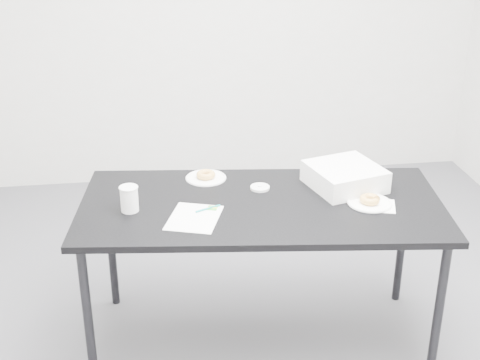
{
  "coord_description": "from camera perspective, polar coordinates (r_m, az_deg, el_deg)",
  "views": [
    {
      "loc": [
        -0.5,
        -2.86,
        2.15
      ],
      "look_at": [
        -0.08,
        0.02,
        0.84
      ],
      "focal_mm": 50.0,
      "sensor_mm": 36.0,
      "label": 1
    }
  ],
  "objects": [
    {
      "name": "floor",
      "position": [
        3.61,
        1.39,
        -12.32
      ],
      "size": [
        4.0,
        4.0,
        0.0
      ],
      "primitive_type": "plane",
      "color": "#4E4E53",
      "rests_on": "ground"
    },
    {
      "name": "wall_back",
      "position": [
        4.95,
        -2.4,
        14.91
      ],
      "size": [
        4.0,
        0.02,
        2.7
      ],
      "primitive_type": "cube",
      "color": "silver",
      "rests_on": "floor"
    },
    {
      "name": "table",
      "position": [
        3.15,
        1.82,
        -2.92
      ],
      "size": [
        1.78,
        0.99,
        0.77
      ],
      "rotation": [
        0.0,
        0.0,
        -0.12
      ],
      "color": "black",
      "rests_on": "floor"
    },
    {
      "name": "scorecard",
      "position": [
        2.99,
        -3.93,
        -3.23
      ],
      "size": [
        0.29,
        0.33,
        0.0
      ],
      "primitive_type": "cube",
      "rotation": [
        0.0,
        0.0,
        -0.33
      ],
      "color": "white",
      "rests_on": "table"
    },
    {
      "name": "logo_patch",
      "position": [
        3.07,
        -2.37,
        -2.4
      ],
      "size": [
        0.06,
        0.06,
        0.0
      ],
      "primitive_type": "cube",
      "rotation": [
        0.0,
        0.0,
        -0.33
      ],
      "color": "green",
      "rests_on": "scorecard"
    },
    {
      "name": "pen",
      "position": [
        3.06,
        -2.75,
        -2.44
      ],
      "size": [
        0.12,
        0.06,
        0.01
      ],
      "primitive_type": "cylinder",
      "rotation": [
        0.0,
        1.57,
        0.43
      ],
      "color": "#0B7A7C",
      "rests_on": "scorecard"
    },
    {
      "name": "napkin",
      "position": [
        3.16,
        11.78,
        -2.15
      ],
      "size": [
        0.18,
        0.18,
        0.0
      ],
      "primitive_type": "cube",
      "rotation": [
        0.0,
        0.0,
        -0.3
      ],
      "color": "white",
      "rests_on": "table"
    },
    {
      "name": "plate_near",
      "position": [
        3.17,
        11.01,
        -1.94
      ],
      "size": [
        0.21,
        0.21,
        0.01
      ],
      "primitive_type": "cylinder",
      "color": "white",
      "rests_on": "napkin"
    },
    {
      "name": "donut_near",
      "position": [
        3.16,
        11.04,
        -1.63
      ],
      "size": [
        0.13,
        0.13,
        0.03
      ],
      "primitive_type": "torus",
      "rotation": [
        0.0,
        0.0,
        -0.44
      ],
      "color": "gold",
      "rests_on": "plate_near"
    },
    {
      "name": "plate_far",
      "position": [
        3.38,
        -2.93,
        0.17
      ],
      "size": [
        0.2,
        0.2,
        0.01
      ],
      "primitive_type": "cylinder",
      "color": "white",
      "rests_on": "table"
    },
    {
      "name": "donut_far",
      "position": [
        3.37,
        -2.93,
        0.46
      ],
      "size": [
        0.12,
        0.12,
        0.03
      ],
      "primitive_type": "torus",
      "rotation": [
        0.0,
        0.0,
        0.3
      ],
      "color": "gold",
      "rests_on": "plate_far"
    },
    {
      "name": "coffee_cup",
      "position": [
        3.06,
        -9.43,
        -1.59
      ],
      "size": [
        0.08,
        0.08,
        0.12
      ],
      "primitive_type": "cylinder",
      "color": "white",
      "rests_on": "table"
    },
    {
      "name": "cup_lid",
      "position": [
        3.26,
        1.71,
        -0.65
      ],
      "size": [
        0.09,
        0.09,
        0.01
      ],
      "primitive_type": "cylinder",
      "color": "silver",
      "rests_on": "table"
    },
    {
      "name": "bakery_box",
      "position": [
        3.3,
        8.92,
        0.29
      ],
      "size": [
        0.4,
        0.4,
        0.11
      ],
      "primitive_type": "cube",
      "rotation": [
        0.0,
        0.0,
        0.27
      ],
      "color": "white",
      "rests_on": "table"
    }
  ]
}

